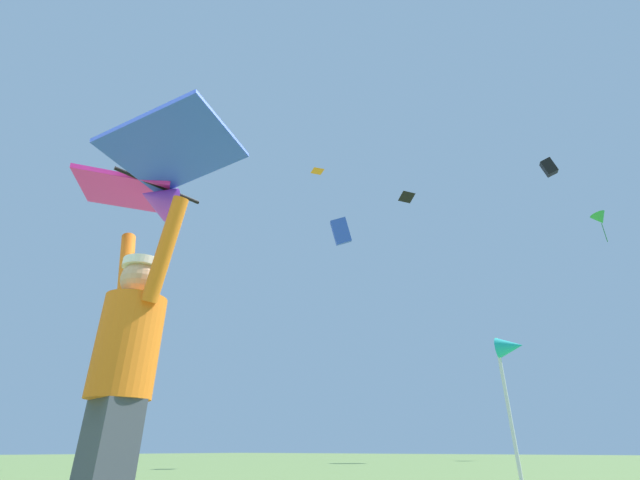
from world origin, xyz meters
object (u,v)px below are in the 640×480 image
object	(u,v)px
distant_kite_blue_high_left	(341,231)
distant_kite_black_far_center	(407,197)
kite_flyer_person	(122,376)
held_stunt_kite	(151,181)
distant_kite_green_mid_right	(600,219)
distant_kite_orange_mid_left	(317,171)
distant_kite_black_low_left	(549,167)
marker_flag	(510,357)

from	to	relation	value
distant_kite_blue_high_left	distant_kite_black_far_center	size ratio (longest dim) A/B	1.37
kite_flyer_person	held_stunt_kite	distance (m)	1.24
kite_flyer_person	distant_kite_green_mid_right	xyz separation A→B (m)	(2.53, 34.66, 15.56)
held_stunt_kite	distant_kite_orange_mid_left	size ratio (longest dim) A/B	2.52
distant_kite_black_low_left	distant_kite_green_mid_right	bearing A→B (deg)	74.18
kite_flyer_person	held_stunt_kite	size ratio (longest dim) A/B	1.23
distant_kite_black_low_left	marker_flag	world-z (taller)	distant_kite_black_low_left
distant_kite_orange_mid_left	marker_flag	xyz separation A→B (m)	(8.67, -7.85, -10.72)
distant_kite_black_far_center	distant_kite_green_mid_right	bearing A→B (deg)	69.63
marker_flag	distant_kite_green_mid_right	bearing A→B (deg)	87.28
distant_kite_orange_mid_left	distant_kite_blue_high_left	size ratio (longest dim) A/B	0.62
distant_kite_blue_high_left	marker_flag	size ratio (longest dim) A/B	0.56
distant_kite_orange_mid_left	distant_kite_black_far_center	size ratio (longest dim) A/B	0.86
distant_kite_blue_high_left	distant_kite_black_far_center	bearing A→B (deg)	93.25
kite_flyer_person	distant_kite_black_far_center	distance (m)	19.00
distant_kite_green_mid_right	distant_kite_orange_mid_left	bearing A→B (deg)	-113.97
distant_kite_blue_high_left	marker_flag	bearing A→B (deg)	-41.35
distant_kite_green_mid_right	distant_kite_black_far_center	bearing A→B (deg)	-110.37
distant_kite_black_far_center	distant_kite_blue_high_left	bearing A→B (deg)	-86.75
held_stunt_kite	distant_kite_black_far_center	xyz separation A→B (m)	(-4.70, 15.21, 9.21)
distant_kite_black_far_center	marker_flag	distance (m)	15.93
distant_kite_black_far_center	marker_flag	size ratio (longest dim) A/B	0.41
marker_flag	distant_kite_orange_mid_left	bearing A→B (deg)	137.81
distant_kite_orange_mid_left	distant_kite_black_far_center	xyz separation A→B (m)	(2.88, 3.25, -0.86)
kite_flyer_person	distant_kite_blue_high_left	size ratio (longest dim) A/B	1.94
distant_kite_blue_high_left	marker_flag	xyz separation A→B (m)	(5.43, -4.78, -5.26)
kite_flyer_person	distant_kite_orange_mid_left	world-z (taller)	distant_kite_orange_mid_left
held_stunt_kite	distant_kite_black_low_left	xyz separation A→B (m)	(0.59, 27.83, 15.96)
distant_kite_green_mid_right	distant_kite_blue_high_left	size ratio (longest dim) A/B	2.58
distant_kite_green_mid_right	marker_flag	distance (m)	34.11
kite_flyer_person	distant_kite_green_mid_right	bearing A→B (deg)	85.82
distant_kite_orange_mid_left	marker_flag	bearing A→B (deg)	-42.19
kite_flyer_person	distant_kite_black_low_left	distance (m)	32.67
held_stunt_kite	distant_kite_black_far_center	size ratio (longest dim) A/B	2.16
held_stunt_kite	distant_kite_blue_high_left	xyz separation A→B (m)	(-4.34, 8.88, 4.63)
distant_kite_black_low_left	distant_kite_blue_high_left	world-z (taller)	distant_kite_black_low_left
kite_flyer_person	distant_kite_black_far_center	bearing A→B (deg)	107.27
kite_flyer_person	marker_flag	size ratio (longest dim) A/B	1.08
distant_kite_blue_high_left	kite_flyer_person	bearing A→B (deg)	-63.74
held_stunt_kite	marker_flag	distance (m)	4.29
distant_kite_green_mid_right	distant_kite_black_far_center	xyz separation A→B (m)	(-7.24, -19.51, -5.11)
distant_kite_black_low_left	distant_kite_orange_mid_left	world-z (taller)	distant_kite_black_low_left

